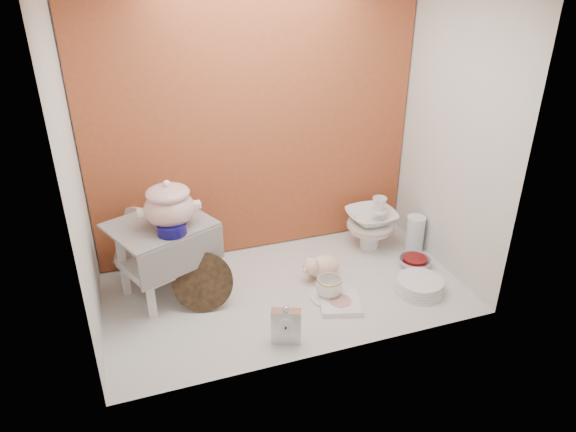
# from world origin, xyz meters

# --- Properties ---
(ground) EXTENTS (1.80, 1.80, 0.00)m
(ground) POSITION_xyz_m (0.00, 0.00, 0.00)
(ground) COLOR silver
(ground) RESTS_ON ground
(niche_shell) EXTENTS (1.86, 1.03, 1.53)m
(niche_shell) POSITION_xyz_m (0.00, 0.18, 0.93)
(niche_shell) COLOR #A9482A
(niche_shell) RESTS_ON ground
(step_stool) EXTENTS (0.57, 0.54, 0.40)m
(step_stool) POSITION_xyz_m (-0.57, 0.19, 0.20)
(step_stool) COLOR silver
(step_stool) RESTS_ON ground
(soup_tureen) EXTENTS (0.33, 0.33, 0.24)m
(soup_tureen) POSITION_xyz_m (-0.52, 0.14, 0.51)
(soup_tureen) COLOR white
(soup_tureen) RESTS_ON step_stool
(cobalt_bowl) EXTENTS (0.18, 0.18, 0.05)m
(cobalt_bowl) POSITION_xyz_m (-0.53, 0.07, 0.42)
(cobalt_bowl) COLOR #0F0A51
(cobalt_bowl) RESTS_ON step_stool
(floral_platter) EXTENTS (0.37, 0.21, 0.37)m
(floral_platter) POSITION_xyz_m (-0.69, 0.45, 0.19)
(floral_platter) COLOR white
(floral_platter) RESTS_ON ground
(blue_white_vase) EXTENTS (0.25, 0.25, 0.25)m
(blue_white_vase) POSITION_xyz_m (-0.43, 0.37, 0.13)
(blue_white_vase) COLOR white
(blue_white_vase) RESTS_ON ground
(lacquer_tray) EXTENTS (0.31, 0.18, 0.28)m
(lacquer_tray) POSITION_xyz_m (-0.42, 0.01, 0.14)
(lacquer_tray) COLOR black
(lacquer_tray) RESTS_ON ground
(mantel_clock) EXTENTS (0.14, 0.09, 0.19)m
(mantel_clock) POSITION_xyz_m (-0.12, -0.37, 0.10)
(mantel_clock) COLOR silver
(mantel_clock) RESTS_ON ground
(plush_pig) EXTENTS (0.24, 0.17, 0.13)m
(plush_pig) POSITION_xyz_m (0.23, 0.06, 0.07)
(plush_pig) COLOR beige
(plush_pig) RESTS_ON ground
(teacup_saucer) EXTENTS (0.22, 0.22, 0.01)m
(teacup_saucer) POSITION_xyz_m (0.19, -0.13, 0.01)
(teacup_saucer) COLOR white
(teacup_saucer) RESTS_ON ground
(gold_rim_teacup) EXTENTS (0.16, 0.16, 0.10)m
(gold_rim_teacup) POSITION_xyz_m (0.19, -0.13, 0.07)
(gold_rim_teacup) COLOR white
(gold_rim_teacup) RESTS_ON teacup_saucer
(lattice_dish) EXTENTS (0.24, 0.24, 0.03)m
(lattice_dish) POSITION_xyz_m (0.21, -0.21, 0.01)
(lattice_dish) COLOR white
(lattice_dish) RESTS_ON ground
(dinner_plate_stack) EXTENTS (0.30, 0.30, 0.07)m
(dinner_plate_stack) POSITION_xyz_m (0.64, -0.23, 0.04)
(dinner_plate_stack) COLOR white
(dinner_plate_stack) RESTS_ON ground
(crystal_bowl) EXTENTS (0.18, 0.18, 0.05)m
(crystal_bowl) POSITION_xyz_m (0.75, -0.02, 0.03)
(crystal_bowl) COLOR silver
(crystal_bowl) RESTS_ON ground
(clear_glass_vase) EXTENTS (0.14, 0.14, 0.21)m
(clear_glass_vase) POSITION_xyz_m (0.84, 0.15, 0.11)
(clear_glass_vase) COLOR silver
(clear_glass_vase) RESTS_ON ground
(porcelain_tower) EXTENTS (0.35, 0.35, 0.32)m
(porcelain_tower) POSITION_xyz_m (0.61, 0.26, 0.16)
(porcelain_tower) COLOR white
(porcelain_tower) RESTS_ON ground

